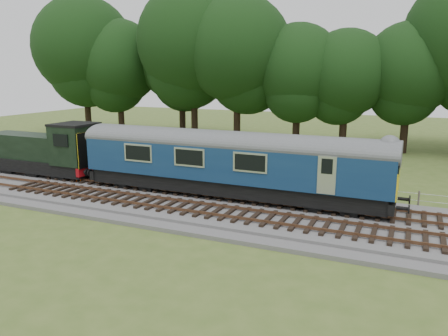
% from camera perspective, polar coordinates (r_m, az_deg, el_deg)
% --- Properties ---
extents(ground, '(120.00, 120.00, 0.00)m').
position_cam_1_polar(ground, '(22.94, 8.71, -6.53)').
color(ground, '#455F23').
rests_on(ground, ground).
extents(ballast, '(70.00, 7.00, 0.35)m').
position_cam_1_polar(ballast, '(22.88, 8.72, -6.11)').
color(ballast, '#4C4C4F').
rests_on(ballast, ground).
extents(track_north, '(67.20, 2.40, 0.21)m').
position_cam_1_polar(track_north, '(24.10, 9.62, -4.59)').
color(track_north, black).
rests_on(track_north, ballast).
extents(track_south, '(67.20, 2.40, 0.21)m').
position_cam_1_polar(track_south, '(21.34, 7.61, -6.77)').
color(track_south, black).
rests_on(track_south, ballast).
extents(fence, '(64.00, 0.12, 1.00)m').
position_cam_1_polar(fence, '(27.12, 11.22, -3.65)').
color(fence, '#6B6054').
rests_on(fence, ground).
extents(tree_line, '(70.00, 8.00, 18.00)m').
position_cam_1_polar(tree_line, '(43.99, 16.27, 2.22)').
color(tree_line, black).
rests_on(tree_line, ground).
extents(dmu_railcar, '(18.05, 2.86, 3.88)m').
position_cam_1_polar(dmu_railcar, '(24.83, 0.67, 1.30)').
color(dmu_railcar, black).
rests_on(dmu_railcar, ground).
extents(shunter_loco, '(8.92, 2.60, 3.38)m').
position_cam_1_polar(shunter_loco, '(32.91, -22.25, 2.00)').
color(shunter_loco, black).
rests_on(shunter_loco, ground).
extents(worker, '(0.68, 0.54, 1.63)m').
position_cam_1_polar(worker, '(29.98, -18.54, -0.23)').
color(worker, '#FF560D').
rests_on(worker, ballast).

